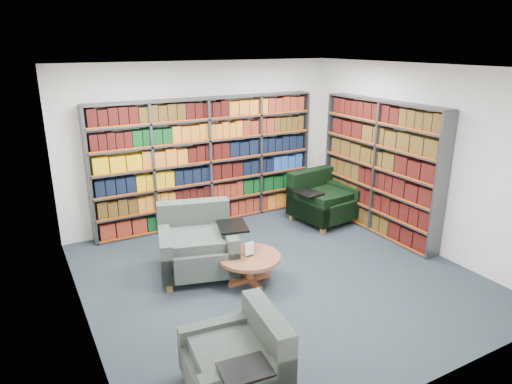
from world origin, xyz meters
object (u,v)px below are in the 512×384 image
chair_teal_left (197,245)px  chair_green_right (320,201)px  coffee_table (249,261)px  chair_teal_front (243,361)px

chair_teal_left → chair_green_right: bearing=15.3°
chair_teal_left → coffee_table: size_ratio=1.60×
chair_teal_front → coffee_table: 2.00m
chair_teal_left → chair_green_right: size_ratio=1.11×
chair_teal_front → coffee_table: size_ratio=1.26×
chair_green_right → chair_teal_front: (-3.20, -3.16, -0.04)m
chair_teal_left → chair_green_right: (2.68, 0.73, -0.02)m
chair_green_right → coffee_table: chair_green_right is taller
chair_teal_left → chair_green_right: chair_teal_left is taller
coffee_table → chair_teal_left: bearing=124.5°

